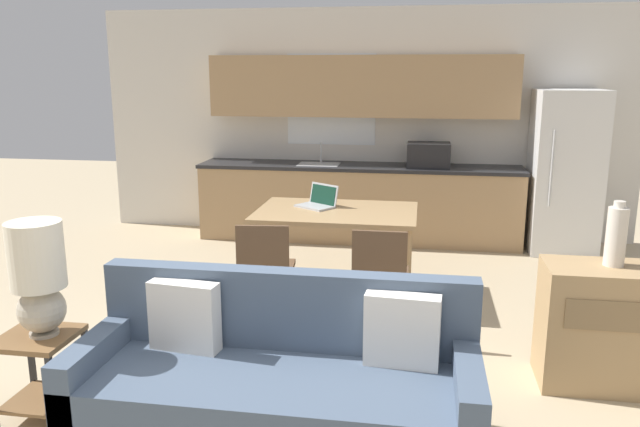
% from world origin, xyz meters
% --- Properties ---
extents(wall_back, '(6.40, 0.07, 2.70)m').
position_xyz_m(wall_back, '(-0.00, 4.63, 1.35)').
color(wall_back, silver).
rests_on(wall_back, ground_plane).
extents(kitchen_counter, '(3.76, 0.65, 2.15)m').
position_xyz_m(kitchen_counter, '(0.01, 4.33, 0.84)').
color(kitchen_counter, tan).
rests_on(kitchen_counter, ground_plane).
extents(refrigerator, '(0.71, 0.76, 1.78)m').
position_xyz_m(refrigerator, '(2.28, 4.22, 0.89)').
color(refrigerator, white).
rests_on(refrigerator, ground_plane).
extents(dining_table, '(1.40, 0.96, 0.78)m').
position_xyz_m(dining_table, '(-0.00, 2.39, 0.71)').
color(dining_table, tan).
rests_on(dining_table, ground_plane).
extents(couch, '(2.14, 0.80, 0.88)m').
position_xyz_m(couch, '(-0.00, 0.11, 0.34)').
color(couch, '#3D2D1E').
rests_on(couch, ground_plane).
extents(side_table, '(0.41, 0.41, 0.51)m').
position_xyz_m(side_table, '(-1.40, 0.08, 0.34)').
color(side_table, brown).
rests_on(side_table, ground_plane).
extents(table_lamp, '(0.30, 0.30, 0.66)m').
position_xyz_m(table_lamp, '(-1.36, 0.09, 0.87)').
color(table_lamp, '#B2A893').
rests_on(table_lamp, side_table).
extents(credenza, '(0.91, 0.45, 0.79)m').
position_xyz_m(credenza, '(1.97, 1.02, 0.40)').
color(credenza, tan).
rests_on(credenza, ground_plane).
extents(vase, '(0.12, 0.12, 0.41)m').
position_xyz_m(vase, '(1.93, 1.06, 0.98)').
color(vase, beige).
rests_on(vase, credenza).
extents(dining_chair_near_right, '(0.42, 0.42, 0.85)m').
position_xyz_m(dining_chair_near_right, '(0.45, 1.56, 0.50)').
color(dining_chair_near_right, brown).
rests_on(dining_chair_near_right, ground_plane).
extents(dining_chair_near_left, '(0.46, 0.46, 0.85)m').
position_xyz_m(dining_chair_near_left, '(-0.44, 1.58, 0.50)').
color(dining_chair_near_left, brown).
rests_on(dining_chair_near_left, ground_plane).
extents(laptop, '(0.41, 0.39, 0.20)m').
position_xyz_m(laptop, '(-0.18, 2.52, 0.83)').
color(laptop, '#B7BABC').
rests_on(laptop, dining_table).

